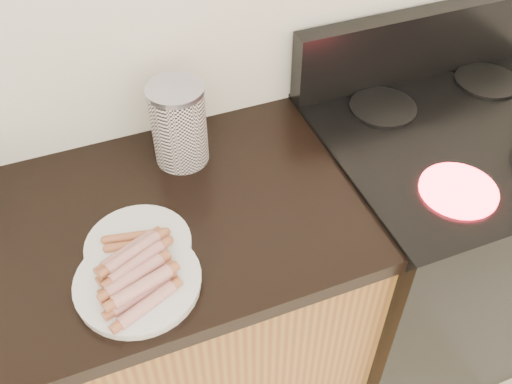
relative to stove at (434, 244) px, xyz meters
name	(u,v)px	position (x,y,z in m)	size (l,w,h in m)	color
stove	(434,244)	(0.00, 0.00, 0.00)	(0.76, 0.65, 0.91)	black
stove_panel	(420,43)	(0.00, 0.28, 0.55)	(0.76, 0.06, 0.20)	black
burner_near_left	(458,190)	(-0.17, -0.17, 0.46)	(0.18, 0.18, 0.01)	#FF1E2D
burner_far_left	(383,107)	(-0.17, 0.17, 0.46)	(0.18, 0.18, 0.01)	black
burner_far_right	(487,81)	(0.17, 0.17, 0.46)	(0.18, 0.18, 0.01)	black
main_plate	(138,283)	(-0.92, -0.15, 0.45)	(0.25, 0.25, 0.02)	white
side_plate	(138,246)	(-0.90, -0.05, 0.45)	(0.23, 0.23, 0.02)	white
hotdog_pile	(136,274)	(-0.92, -0.15, 0.48)	(0.12, 0.21, 0.05)	maroon
plain_sausages	(137,240)	(-0.90, -0.05, 0.47)	(0.13, 0.07, 0.02)	#DF8B60
canister	(179,124)	(-0.73, 0.19, 0.55)	(0.14, 0.14, 0.21)	silver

